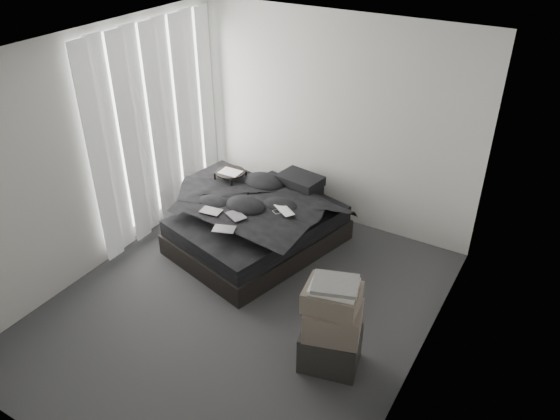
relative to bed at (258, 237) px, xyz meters
The scene contains 25 objects.
floor 1.12m from the bed, 66.78° to the right, with size 3.60×4.20×0.01m, color #323235.
ceiling 2.71m from the bed, 66.78° to the right, with size 3.60×4.20×0.01m, color white.
wall_back 1.65m from the bed, 67.94° to the left, with size 3.60×0.01×2.60m, color silver.
wall_front 3.36m from the bed, 82.02° to the right, with size 3.60×0.01×2.60m, color silver.
wall_left 2.07m from the bed, 143.18° to the right, with size 0.01×4.20×2.60m, color silver.
wall_right 2.72m from the bed, 24.51° to the right, with size 0.01×4.20×2.60m, color silver.
window_left 1.82m from the bed, behind, with size 0.02×2.00×2.30m, color white.
curtain_left 1.74m from the bed, behind, with size 0.06×2.12×2.48m, color white.
bed is the anchor object (origin of this frame).
mattress 0.23m from the bed, ahead, with size 1.35×1.81×0.20m, color black.
duvet 0.44m from the bed, 104.49° to the right, with size 1.37×1.59×0.22m, color black.
pillow_lower 0.82m from the bed, 79.09° to the left, with size 0.56×0.38×0.13m, color black.
pillow_upper 0.87m from the bed, 74.04° to the left, with size 0.52×0.36×0.12m, color black.
laptop 0.65m from the bed, ahead, with size 0.30×0.19×0.02m, color silver.
comic_a 0.77m from the bed, 128.93° to the right, with size 0.23×0.15×0.01m, color black.
comic_b 0.66m from the bed, 97.37° to the right, with size 0.23×0.15×0.01m, color black.
comic_c 0.86m from the bed, 90.07° to the right, with size 0.23×0.15×0.01m, color black.
side_stand 0.75m from the bed, 150.15° to the left, with size 0.37×0.37×0.68m, color black.
papers 0.90m from the bed, 150.59° to the left, with size 0.26×0.19×0.01m, color white.
floor_books 1.10m from the bed, behind, with size 0.14×0.21×0.14m, color black.
box_lower 2.01m from the bed, 38.64° to the right, with size 0.52×0.40×0.38m, color black.
box_mid 2.07m from the bed, 38.59° to the right, with size 0.48×0.38×0.29m, color #61564C.
box_upper 2.11m from the bed, 38.89° to the right, with size 0.46×0.37×0.20m, color #61564C.
art_book_white 2.15m from the bed, 38.64° to the right, with size 0.39×0.31×0.04m, color silver.
art_book_snake 2.18m from the bed, 38.59° to the right, with size 0.38×0.30×0.04m, color silver.
Camera 1 is at (2.55, -3.52, 3.78)m, focal length 35.00 mm.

